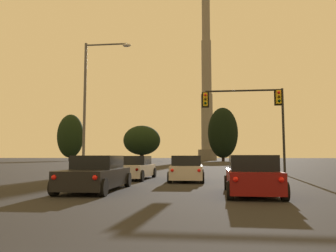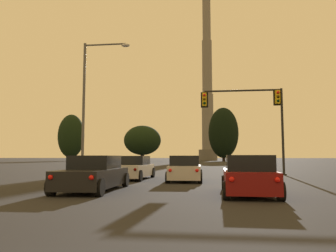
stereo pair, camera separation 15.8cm
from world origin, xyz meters
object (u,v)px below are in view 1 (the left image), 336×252
at_px(sedan_left_lane_second, 97,174).
at_px(smokestack, 207,91).
at_px(street_lamp, 91,94).
at_px(sedan_left_lane_front, 135,168).
at_px(hatchback_center_lane_front, 187,169).
at_px(hatchback_right_lane_second, 252,176).
at_px(traffic_light_overhead_right, 256,109).

relative_size(sedan_left_lane_second, smokestack, 0.07).
distance_m(sedan_left_lane_second, street_lamp, 12.16).
relative_size(sedan_left_lane_front, street_lamp, 0.48).
xyz_separation_m(hatchback_center_lane_front, sedan_left_lane_second, (-3.38, -5.53, 0.00)).
bearing_deg(street_lamp, hatchback_right_lane_second, -47.37).
height_order(sedan_left_lane_front, street_lamp, street_lamp).
xyz_separation_m(hatchback_right_lane_second, sedan_left_lane_front, (-6.05, 7.70, 0.00)).
xyz_separation_m(traffic_light_overhead_right, street_lamp, (-12.30, -2.34, 0.96)).
xyz_separation_m(sedan_left_lane_front, street_lamp, (-4.06, 3.28, 5.36)).
distance_m(hatchback_center_lane_front, traffic_light_overhead_right, 9.60).
bearing_deg(sedan_left_lane_front, traffic_light_overhead_right, 35.78).
height_order(traffic_light_overhead_right, smokestack, smokestack).
bearing_deg(hatchback_right_lane_second, street_lamp, 134.46).
height_order(hatchback_right_lane_second, traffic_light_overhead_right, traffic_light_overhead_right).
xyz_separation_m(sedan_left_lane_second, smokestack, (4.85, 104.38, 24.26)).
distance_m(hatchback_right_lane_second, traffic_light_overhead_right, 14.20).
bearing_deg(hatchback_center_lane_front, street_lamp, 146.79).
bearing_deg(smokestack, hatchback_right_lane_second, -89.31).
height_order(hatchback_right_lane_second, sedan_left_lane_second, hatchback_right_lane_second).
distance_m(sedan_left_lane_front, smokestack, 100.59).
bearing_deg(street_lamp, hatchback_center_lane_front, -32.08).
distance_m(hatchback_right_lane_second, smokestack, 107.97).
xyz_separation_m(hatchback_center_lane_front, traffic_light_overhead_right, (4.92, 6.97, 4.41)).
height_order(hatchback_right_lane_second, hatchback_center_lane_front, same).
height_order(sedan_left_lane_second, traffic_light_overhead_right, traffic_light_overhead_right).
height_order(sedan_left_lane_front, smokestack, smokestack).
bearing_deg(sedan_left_lane_second, smokestack, 86.62).
height_order(hatchback_right_lane_second, sedan_left_lane_front, hatchback_right_lane_second).
xyz_separation_m(hatchback_center_lane_front, smokestack, (1.47, 98.85, 24.26)).
relative_size(sedan_left_lane_second, traffic_light_overhead_right, 0.72).
relative_size(traffic_light_overhead_right, street_lamp, 0.66).
bearing_deg(hatchback_center_lane_front, sedan_left_lane_second, -122.57).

